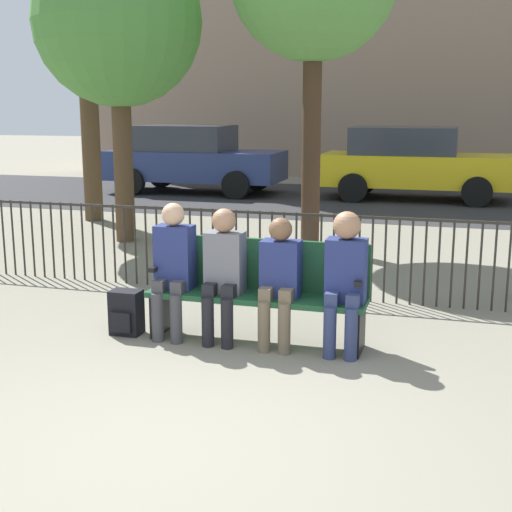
{
  "coord_description": "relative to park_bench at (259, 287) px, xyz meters",
  "views": [
    {
      "loc": [
        1.73,
        -3.79,
        2.11
      ],
      "look_at": [
        0.0,
        2.12,
        0.8
      ],
      "focal_mm": 50.0,
      "sensor_mm": 36.0,
      "label": 1
    }
  ],
  "objects": [
    {
      "name": "parked_car_2",
      "position": [
        0.6,
        10.43,
        0.34
      ],
      "size": [
        4.2,
        1.94,
        1.62
      ],
      "color": "yellow",
      "rests_on": "ground"
    },
    {
      "name": "backpack",
      "position": [
        -1.23,
        -0.19,
        -0.29
      ],
      "size": [
        0.28,
        0.24,
        0.42
      ],
      "color": "black",
      "rests_on": "ground"
    },
    {
      "name": "seated_person_2",
      "position": [
        0.23,
        -0.13,
        0.15
      ],
      "size": [
        0.34,
        0.39,
        1.16
      ],
      "color": "brown",
      "rests_on": "ground"
    },
    {
      "name": "tree_1",
      "position": [
        -3.35,
        4.06,
        2.79
      ],
      "size": [
        2.52,
        2.52,
        4.58
      ],
      "color": "#4C3823",
      "rests_on": "ground"
    },
    {
      "name": "fence_railing",
      "position": [
        -0.02,
        1.58,
        0.06
      ],
      "size": [
        9.01,
        0.03,
        0.95
      ],
      "color": "#2D2823",
      "rests_on": "ground"
    },
    {
      "name": "ground_plane",
      "position": [
        0.0,
        -2.2,
        -0.5
      ],
      "size": [
        80.0,
        80.0,
        0.0
      ],
      "primitive_type": "plane",
      "color": "gray"
    },
    {
      "name": "seated_person_3",
      "position": [
        0.8,
        -0.13,
        0.2
      ],
      "size": [
        0.34,
        0.39,
        1.23
      ],
      "color": "navy",
      "rests_on": "ground"
    },
    {
      "name": "seated_person_1",
      "position": [
        -0.29,
        -0.13,
        0.18
      ],
      "size": [
        0.34,
        0.39,
        1.21
      ],
      "color": "black",
      "rests_on": "ground"
    },
    {
      "name": "street_surface",
      "position": [
        0.0,
        9.8,
        -0.5
      ],
      "size": [
        24.0,
        6.0,
        0.01
      ],
      "color": "#2B2B2D",
      "rests_on": "ground"
    },
    {
      "name": "park_bench",
      "position": [
        0.0,
        0.0,
        0.0
      ],
      "size": [
        1.98,
        0.45,
        0.92
      ],
      "color": "#194728",
      "rests_on": "ground"
    },
    {
      "name": "seated_person_0",
      "position": [
        -0.77,
        -0.13,
        0.19
      ],
      "size": [
        0.34,
        0.39,
        1.25
      ],
      "color": "#3D3D42",
      "rests_on": "ground"
    },
    {
      "name": "parked_car_1",
      "position": [
        -4.64,
        10.24,
        0.34
      ],
      "size": [
        4.2,
        1.94,
        1.62
      ],
      "color": "navy",
      "rests_on": "ground"
    },
    {
      "name": "tree_0",
      "position": [
        -4.85,
        5.77,
        3.21
      ],
      "size": [
        1.82,
        1.82,
        4.75
      ],
      "color": "#4C3823",
      "rests_on": "ground"
    }
  ]
}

